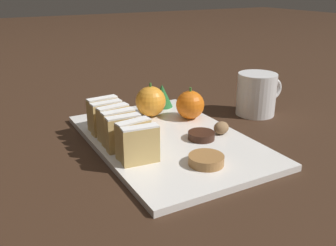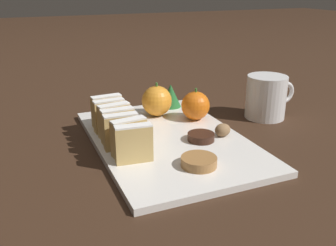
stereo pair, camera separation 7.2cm
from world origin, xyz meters
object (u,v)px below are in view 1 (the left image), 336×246
at_px(orange_near, 151,101).
at_px(coffee_mug, 257,94).
at_px(orange_far, 190,105).
at_px(walnut, 221,128).
at_px(chocolate_cookie, 201,135).

relative_size(orange_near, coffee_mug, 0.62).
distance_m(orange_near, orange_far, 0.09).
relative_size(orange_far, coffee_mug, 0.57).
xyz_separation_m(orange_near, walnut, (0.07, -0.17, -0.02)).
height_order(chocolate_cookie, coffee_mug, coffee_mug).
distance_m(orange_near, coffee_mug, 0.25).
bearing_deg(orange_far, chocolate_cookie, -111.30).
height_order(orange_far, walnut, orange_far).
bearing_deg(coffee_mug, orange_near, 161.64).
bearing_deg(orange_far, coffee_mug, -7.49).
relative_size(orange_far, walnut, 2.23).
relative_size(walnut, chocolate_cookie, 0.61).
height_order(orange_near, orange_far, orange_near).
height_order(walnut, chocolate_cookie, walnut).
relative_size(orange_near, chocolate_cookie, 1.47).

